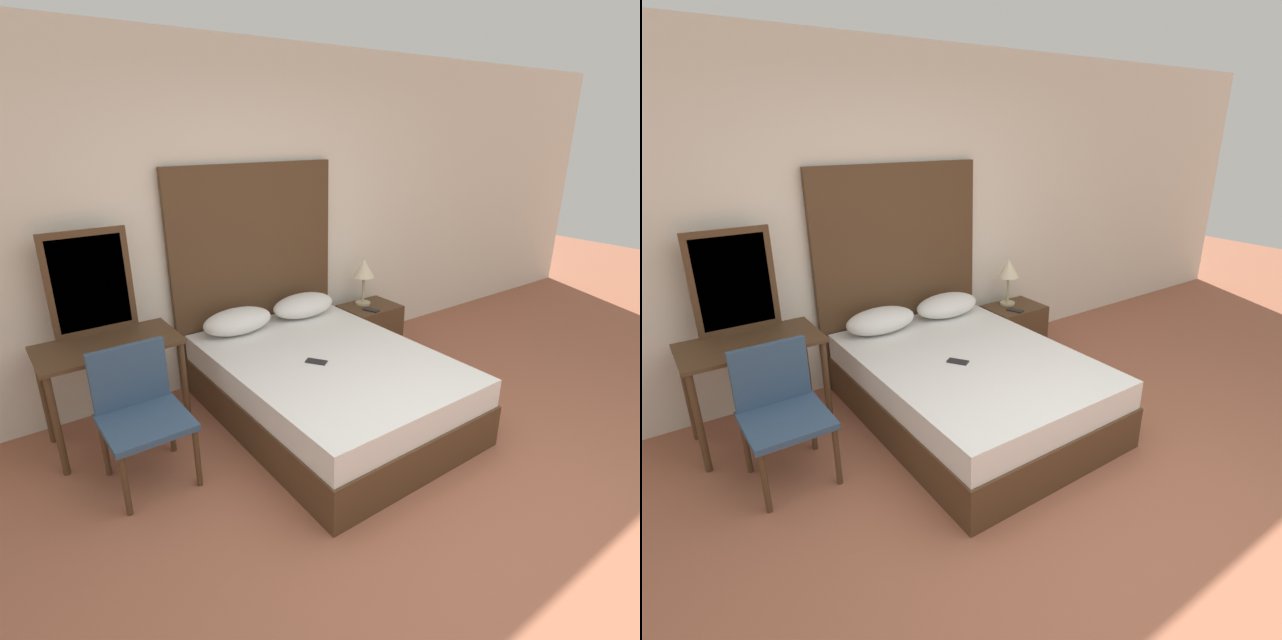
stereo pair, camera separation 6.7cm
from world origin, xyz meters
TOP-DOWN VIEW (x-y plane):
  - ground_plane at (0.00, 0.00)m, footprint 16.00×16.00m
  - wall_back at (0.00, 2.53)m, footprint 10.00×0.06m
  - bed at (0.12, 1.44)m, footprint 1.43×1.99m
  - headboard at (0.12, 2.46)m, footprint 1.50×0.05m
  - pillow_left at (-0.20, 2.22)m, footprint 0.58×0.33m
  - pillow_right at (0.44, 2.22)m, footprint 0.58×0.33m
  - phone_on_bed at (-0.01, 1.40)m, footprint 0.14×0.16m
  - nightstand at (1.18, 2.16)m, footprint 0.53×0.41m
  - table_lamp at (1.16, 2.24)m, footprint 0.20×0.20m
  - phone_on_nightstand at (1.10, 2.06)m, footprint 0.12×0.16m
  - vanity_desk at (-1.23, 2.09)m, footprint 0.90×0.52m
  - vanity_mirror at (-1.23, 2.32)m, footprint 0.55×0.03m
  - chair at (-1.21, 1.57)m, footprint 0.49×0.49m

SIDE VIEW (x-z plane):
  - ground_plane at x=0.00m, z-range 0.00..0.00m
  - nightstand at x=1.18m, z-range 0.00..0.46m
  - bed at x=0.12m, z-range 0.00..0.50m
  - phone_on_nightstand at x=1.10m, z-range 0.46..0.47m
  - chair at x=-1.21m, z-range 0.06..0.90m
  - phone_on_bed at x=-0.01m, z-range 0.50..0.51m
  - vanity_desk at x=-1.23m, z-range 0.24..0.96m
  - pillow_left at x=-0.20m, z-range 0.50..0.70m
  - pillow_right at x=0.44m, z-range 0.50..0.70m
  - table_lamp at x=1.16m, z-range 0.57..1.02m
  - headboard at x=0.12m, z-range 0.00..1.80m
  - vanity_mirror at x=-1.23m, z-range 0.72..1.44m
  - wall_back at x=0.00m, z-range 0.00..2.70m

